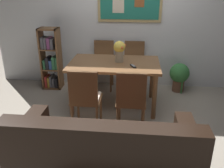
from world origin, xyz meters
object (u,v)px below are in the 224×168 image
at_px(leather_couch, 104,157).
at_px(tv_remote, 133,66).
at_px(dining_table, 114,68).
at_px(dining_chair_near_left, 85,95).
at_px(dining_chair_far_left, 103,61).
at_px(dining_chair_near_right, 131,97).
at_px(bookshelf, 51,61).
at_px(flower_vase, 119,50).
at_px(potted_ivy, 179,75).
at_px(dining_chair_far_right, 134,62).

height_order(leather_couch, tv_remote, leather_couch).
height_order(dining_table, dining_chair_near_left, dining_chair_near_left).
distance_m(dining_chair_far_left, dining_chair_near_right, 1.69).
relative_size(dining_chair_near_left, tv_remote, 5.68).
distance_m(dining_chair_near_left, bookshelf, 1.74).
bearing_deg(dining_chair_near_left, dining_chair_far_left, 88.82).
xyz_separation_m(dining_chair_near_right, leather_couch, (-0.23, -0.95, -0.23)).
relative_size(flower_vase, tv_remote, 2.09).
xyz_separation_m(leather_couch, tv_remote, (0.24, 1.56, 0.46)).
bearing_deg(bookshelf, potted_ivy, 1.62).
relative_size(leather_couch, tv_remote, 11.24).
height_order(potted_ivy, tv_remote, tv_remote).
xyz_separation_m(potted_ivy, flower_vase, (-1.09, -0.67, 0.64)).
relative_size(dining_chair_far_right, leather_couch, 0.51).
height_order(dining_table, leather_couch, leather_couch).
bearing_deg(potted_ivy, leather_couch, -114.00).
bearing_deg(bookshelf, dining_chair_far_left, 8.04).
distance_m(leather_couch, bookshelf, 2.76).
xyz_separation_m(dining_chair_far_left, dining_chair_far_right, (0.59, -0.00, 0.00)).
bearing_deg(dining_chair_far_left, tv_remote, -58.89).
bearing_deg(leather_couch, bookshelf, 119.28).
relative_size(dining_table, potted_ivy, 2.35).
bearing_deg(dining_table, bookshelf, 152.90).
height_order(dining_chair_near_left, bookshelf, bookshelf).
distance_m(potted_ivy, tv_remote, 1.33).
distance_m(dining_table, dining_chair_near_left, 0.87).
bearing_deg(flower_vase, bookshelf, 156.13).
distance_m(dining_chair_far_left, bookshelf, 1.00).
bearing_deg(dining_chair_far_left, bookshelf, -171.96).
bearing_deg(dining_chair_far_right, bookshelf, -175.07).
bearing_deg(tv_remote, bookshelf, 152.14).
distance_m(dining_chair_far_left, dining_chair_near_left, 1.59).
bearing_deg(dining_table, dining_chair_near_right, -69.41).
relative_size(dining_table, flower_vase, 4.27).
height_order(dining_table, bookshelf, bookshelf).
relative_size(dining_chair_far_right, potted_ivy, 1.49).
xyz_separation_m(dining_chair_near_right, potted_ivy, (0.87, 1.51, -0.22)).
bearing_deg(dining_table, potted_ivy, 31.86).
height_order(dining_table, flower_vase, flower_vase).
distance_m(dining_chair_near_right, potted_ivy, 1.76).
bearing_deg(dining_chair_near_left, potted_ivy, 45.73).
xyz_separation_m(dining_chair_near_right, flower_vase, (-0.22, 0.85, 0.42)).
height_order(leather_couch, potted_ivy, leather_couch).
bearing_deg(dining_chair_far_left, leather_couch, -82.10).
xyz_separation_m(dining_table, dining_chair_near_right, (0.30, -0.79, -0.12)).
bearing_deg(dining_chair_near_left, dining_chair_near_right, 0.47).
bearing_deg(dining_table, dining_chair_near_left, -111.80).
distance_m(potted_ivy, flower_vase, 1.43).
height_order(dining_chair_far_right, bookshelf, bookshelf).
distance_m(dining_chair_far_right, leather_couch, 2.55).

